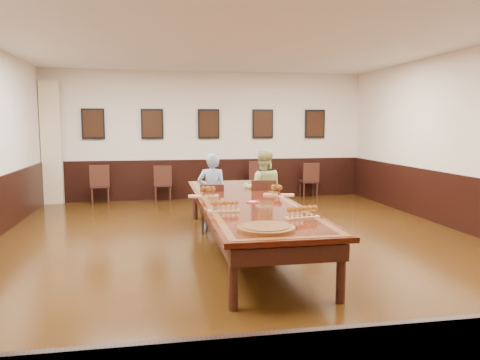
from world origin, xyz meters
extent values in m
cube|color=black|center=(0.00, 0.00, -0.01)|extent=(8.00, 10.00, 0.02)
cube|color=white|center=(0.00, 0.00, 3.21)|extent=(8.00, 10.00, 0.02)
cube|color=silver|center=(0.00, 5.01, 1.60)|extent=(8.00, 0.02, 3.20)
cube|color=silver|center=(0.00, -5.01, 1.60)|extent=(8.00, 0.02, 3.20)
imported|color=#446DAC|center=(-0.36, 1.27, 0.69)|extent=(0.54, 0.39, 1.39)
imported|color=#CCD183|center=(0.56, 1.25, 0.73)|extent=(0.81, 0.68, 1.45)
cube|color=#E44CAB|center=(0.60, 0.18, 0.76)|extent=(0.08, 0.15, 0.01)
cube|color=beige|center=(-3.75, 4.82, 1.45)|extent=(0.45, 0.18, 2.90)
cube|color=black|center=(0.00, 4.98, 0.50)|extent=(7.98, 0.04, 1.00)
cube|color=black|center=(3.98, 0.00, 0.50)|extent=(0.04, 9.98, 1.00)
cube|color=black|center=(0.00, 0.00, 0.72)|extent=(1.40, 5.00, 0.06)
cube|color=brown|center=(0.00, 0.00, 0.75)|extent=(1.28, 4.88, 0.00)
cube|color=black|center=(0.00, 0.00, 0.75)|extent=(1.10, 4.70, 0.00)
cube|color=black|center=(0.00, 0.00, 0.57)|extent=(1.25, 4.85, 0.18)
cylinder|color=black|center=(-0.58, -2.32, 0.34)|extent=(0.10, 0.10, 0.69)
cylinder|color=black|center=(0.58, -2.32, 0.34)|extent=(0.10, 0.10, 0.69)
cylinder|color=black|center=(-0.58, 2.32, 0.34)|extent=(0.10, 0.10, 0.69)
cylinder|color=black|center=(0.58, 2.32, 0.34)|extent=(0.10, 0.10, 0.69)
cube|color=black|center=(-2.80, 4.94, 1.90)|extent=(0.54, 0.03, 0.74)
cube|color=black|center=(-2.80, 4.92, 1.90)|extent=(0.46, 0.01, 0.64)
cube|color=black|center=(-1.40, 4.94, 1.90)|extent=(0.54, 0.03, 0.74)
cube|color=black|center=(-1.40, 4.92, 1.90)|extent=(0.46, 0.01, 0.64)
cube|color=black|center=(0.00, 4.94, 1.90)|extent=(0.54, 0.03, 0.74)
cube|color=black|center=(0.00, 4.92, 1.90)|extent=(0.46, 0.01, 0.64)
cube|color=black|center=(1.40, 4.94, 1.90)|extent=(0.54, 0.03, 0.74)
cube|color=black|center=(1.40, 4.92, 1.90)|extent=(0.46, 0.01, 0.64)
cube|color=black|center=(2.80, 4.94, 1.90)|extent=(0.54, 0.03, 0.74)
cube|color=black|center=(2.80, 4.92, 1.90)|extent=(0.46, 0.01, 0.64)
cube|color=#AC7B48|center=(-0.60, 0.42, 0.77)|extent=(0.48, 0.17, 0.03)
cube|color=#AC7B48|center=(0.60, 0.33, 0.77)|extent=(0.51, 0.28, 0.03)
cube|color=#AC7B48|center=(-0.47, -0.87, 0.76)|extent=(0.42, 0.13, 0.03)
cube|color=#AC7B48|center=(0.42, -1.47, 0.76)|extent=(0.44, 0.20, 0.03)
cylinder|color=red|center=(0.05, -0.24, 0.76)|extent=(0.19, 0.19, 0.02)
cylinder|color=silver|center=(0.05, -0.24, 0.77)|extent=(0.11, 0.11, 0.01)
cylinder|color=#542D10|center=(-0.17, -2.02, 0.77)|extent=(0.77, 0.77, 0.04)
cylinder|color=brown|center=(-0.17, -2.02, 0.80)|extent=(0.62, 0.62, 0.01)
camera|label=1|loc=(-1.33, -6.86, 1.90)|focal=35.00mm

